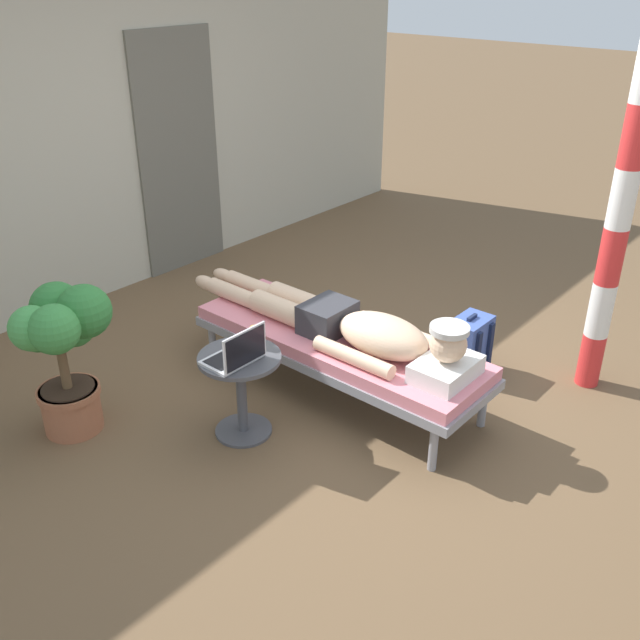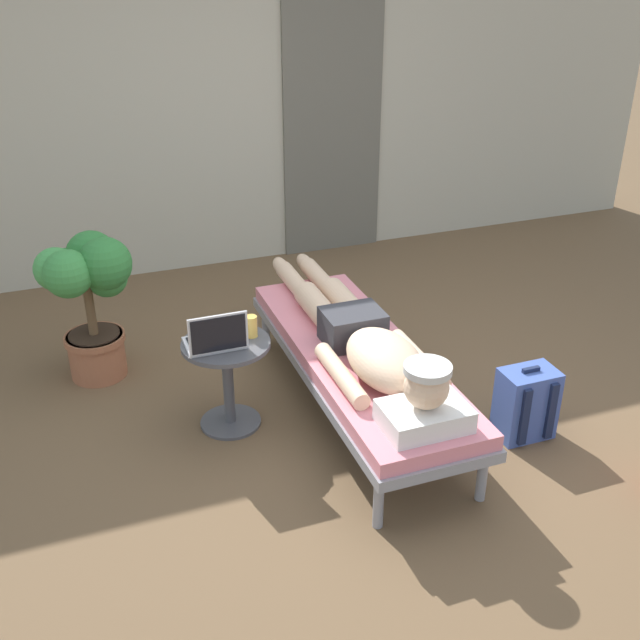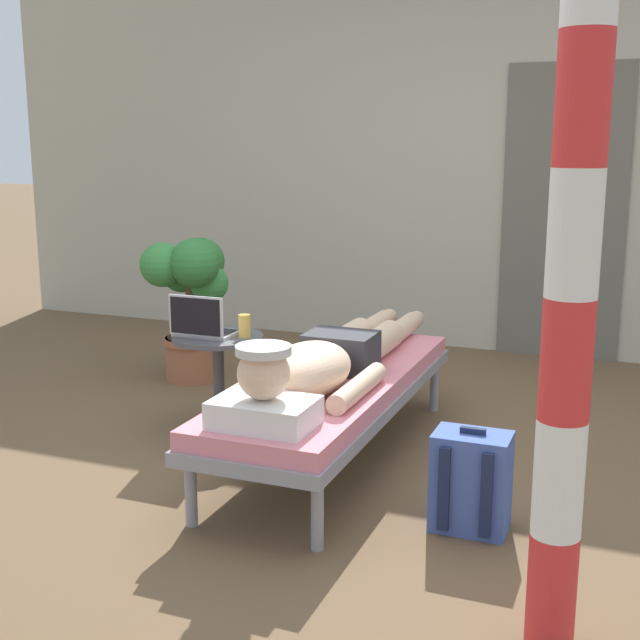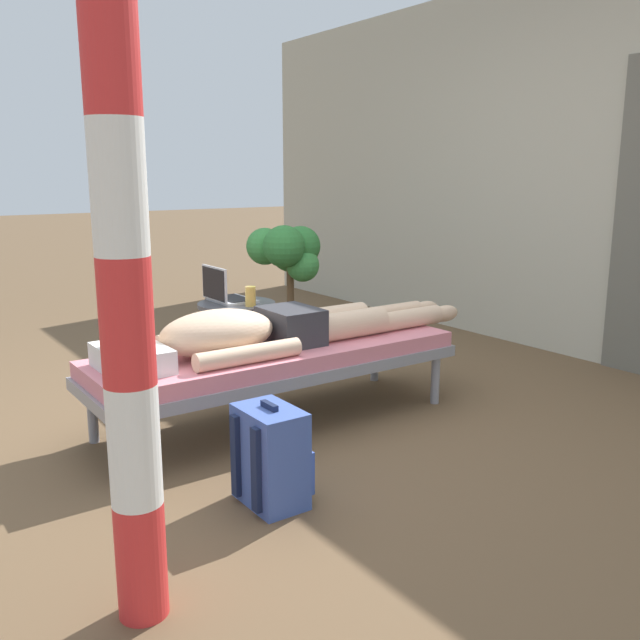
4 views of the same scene
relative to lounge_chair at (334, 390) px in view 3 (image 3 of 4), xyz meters
name	(u,v)px [view 3 (image 3 of 4)]	position (x,y,z in m)	size (l,w,h in m)	color
ground_plane	(336,466)	(0.05, -0.10, -0.35)	(40.00, 40.00, 0.00)	brown
house_wall_back	(458,164)	(0.00, 2.54, 1.00)	(7.60, 0.20, 2.70)	#B2AD99
house_door_panel	(563,214)	(0.78, 2.43, 0.67)	(0.84, 0.03, 2.04)	#625F54
lounge_chair	(334,390)	(0.00, 0.00, 0.00)	(0.65, 2.00, 0.42)	gray
person_reclining	(326,361)	(0.00, -0.11, 0.17)	(0.53, 2.17, 0.33)	white
side_table	(219,366)	(-0.71, 0.15, 0.01)	(0.48, 0.48, 0.52)	#4C4C51
laptop	(202,326)	(-0.77, 0.10, 0.24)	(0.31, 0.24, 0.23)	silver
drink_glass	(244,326)	(-0.56, 0.16, 0.24)	(0.06, 0.06, 0.12)	gold
backpack	(471,482)	(0.77, -0.51, -0.15)	(0.30, 0.26, 0.42)	#3F59A5
potted_plant	(188,287)	(-1.35, 0.93, 0.27)	(0.55, 0.51, 0.94)	#9E5B3D
porch_post	(574,234)	(1.17, -1.19, 0.93)	(0.15, 0.15, 2.54)	red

